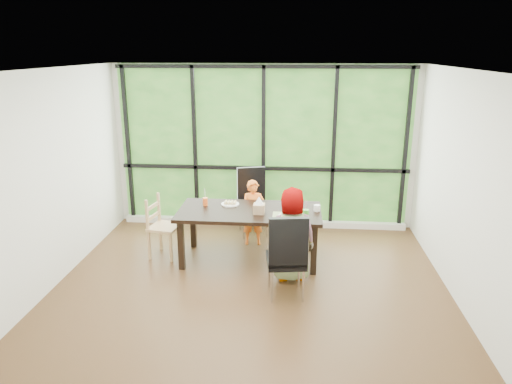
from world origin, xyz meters
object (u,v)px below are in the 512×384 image
(plate_near, at_px, (287,216))
(child_older, at_px, (291,235))
(child_toddler, at_px, (253,213))
(green_cup, at_px, (306,214))
(chair_end_beech, at_px, (165,227))
(chair_interior_leather, at_px, (286,254))
(orange_cup, at_px, (205,202))
(chair_window_leather, at_px, (253,203))
(tissue_box, at_px, (259,209))
(white_mug, at_px, (317,208))
(dining_table, at_px, (250,235))
(plate_far, at_px, (230,204))

(plate_near, bearing_deg, child_older, -79.58)
(child_toddler, distance_m, green_cup, 1.21)
(chair_end_beech, bearing_deg, chair_interior_leather, -108.50)
(orange_cup, bearing_deg, chair_end_beech, -166.29)
(chair_window_leather, distance_m, plate_near, 1.36)
(chair_end_beech, xyz_separation_m, green_cup, (2.02, -0.31, 0.36))
(child_older, distance_m, tissue_box, 0.65)
(chair_end_beech, height_order, white_mug, chair_end_beech)
(orange_cup, relative_size, green_cup, 0.88)
(chair_window_leather, relative_size, plate_near, 4.28)
(child_older, relative_size, white_mug, 13.98)
(chair_end_beech, height_order, child_older, child_older)
(dining_table, distance_m, child_toddler, 0.60)
(chair_end_beech, bearing_deg, green_cup, -87.80)
(chair_interior_leather, xyz_separation_m, child_toddler, (-0.54, 1.57, -0.03))
(chair_interior_leather, relative_size, green_cup, 8.32)
(chair_interior_leather, distance_m, orange_cup, 1.68)
(chair_end_beech, xyz_separation_m, tissue_box, (1.38, -0.14, 0.37))
(chair_interior_leather, xyz_separation_m, child_older, (0.05, 0.43, 0.08))
(dining_table, xyz_separation_m, chair_end_beech, (-1.24, 0.02, 0.08))
(child_older, relative_size, plate_far, 4.76)
(chair_interior_leather, bearing_deg, tissue_box, -73.22)
(green_cup, bearing_deg, plate_near, 166.00)
(white_mug, distance_m, tissue_box, 0.81)
(orange_cup, xyz_separation_m, green_cup, (1.44, -0.45, 0.01))
(child_older, xyz_separation_m, plate_far, (-0.89, 0.77, 0.14))
(plate_far, relative_size, plate_near, 1.04)
(plate_near, bearing_deg, tissue_box, 164.60)
(chair_window_leather, distance_m, chair_interior_leather, 2.05)
(child_toddler, relative_size, plate_far, 3.89)
(chair_interior_leather, height_order, tissue_box, chair_interior_leather)
(plate_near, distance_m, orange_cup, 1.25)
(child_toddler, bearing_deg, plate_far, -135.44)
(dining_table, relative_size, green_cup, 15.41)
(child_older, bearing_deg, tissue_box, -53.44)
(chair_end_beech, xyz_separation_m, child_older, (1.83, -0.56, 0.17))
(plate_near, bearing_deg, green_cup, -14.00)
(plate_near, bearing_deg, white_mug, 33.36)
(child_older, bearing_deg, plate_near, -89.27)
(child_toddler, relative_size, white_mug, 11.43)
(orange_cup, bearing_deg, chair_interior_leather, -43.53)
(chair_end_beech, relative_size, tissue_box, 5.78)
(dining_table, height_order, chair_end_beech, chair_end_beech)
(plate_far, height_order, white_mug, white_mug)
(child_toddler, distance_m, plate_far, 0.54)
(plate_far, height_order, orange_cup, orange_cup)
(plate_far, bearing_deg, plate_near, -28.12)
(white_mug, bearing_deg, plate_near, -146.64)
(dining_table, distance_m, green_cup, 0.94)
(green_cup, bearing_deg, child_older, -126.15)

